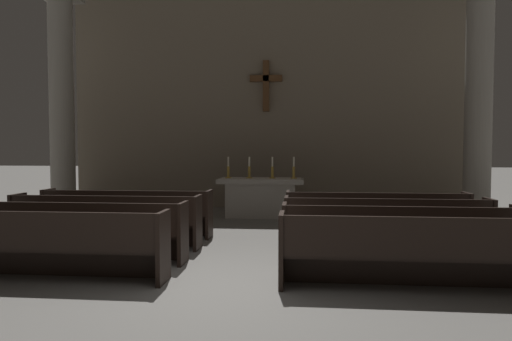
% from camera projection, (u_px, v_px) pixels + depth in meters
% --- Properties ---
extents(ground_plane, '(80.00, 80.00, 0.00)m').
position_uv_depth(ground_plane, '(222.00, 284.00, 5.94)').
color(ground_plane, slate).
extents(pew_left_row_1, '(3.41, 0.50, 0.95)m').
position_uv_depth(pew_left_row_1, '(42.00, 245.00, 6.12)').
color(pew_left_row_1, black).
rests_on(pew_left_row_1, ground).
extents(pew_left_row_2, '(3.41, 0.50, 0.95)m').
position_uv_depth(pew_left_row_2, '(78.00, 231.00, 7.13)').
color(pew_left_row_2, black).
rests_on(pew_left_row_2, ground).
extents(pew_left_row_3, '(3.41, 0.50, 0.95)m').
position_uv_depth(pew_left_row_3, '(106.00, 221.00, 8.13)').
color(pew_left_row_3, black).
rests_on(pew_left_row_3, ground).
extents(pew_left_row_4, '(3.41, 0.50, 0.95)m').
position_uv_depth(pew_left_row_4, '(127.00, 213.00, 9.14)').
color(pew_left_row_4, black).
rests_on(pew_left_row_4, ground).
extents(pew_right_row_1, '(3.41, 0.50, 0.95)m').
position_uv_depth(pew_right_row_1, '(416.00, 253.00, 5.65)').
color(pew_right_row_1, black).
rests_on(pew_right_row_1, ground).
extents(pew_right_row_2, '(3.41, 0.50, 0.95)m').
position_uv_depth(pew_right_row_2, '(399.00, 237.00, 6.65)').
color(pew_right_row_2, black).
rests_on(pew_right_row_2, ground).
extents(pew_right_row_3, '(3.41, 0.50, 0.95)m').
position_uv_depth(pew_right_row_3, '(386.00, 225.00, 7.66)').
color(pew_right_row_3, black).
rests_on(pew_right_row_3, ground).
extents(pew_right_row_4, '(3.41, 0.50, 0.95)m').
position_uv_depth(pew_right_row_4, '(376.00, 217.00, 8.66)').
color(pew_right_row_4, black).
rests_on(pew_right_row_4, ground).
extents(column_left_second, '(0.96, 0.96, 5.91)m').
position_uv_depth(column_left_second, '(62.00, 108.00, 12.21)').
color(column_left_second, '#9E998E').
rests_on(column_left_second, ground).
extents(column_right_second, '(0.96, 0.96, 5.91)m').
position_uv_depth(column_right_second, '(478.00, 104.00, 11.17)').
color(column_right_second, '#9E998E').
rests_on(column_right_second, ground).
extents(altar, '(2.20, 0.90, 1.01)m').
position_uv_depth(altar, '(261.00, 197.00, 11.77)').
color(altar, '#A8A399').
rests_on(altar, ground).
extents(candlestick_outer_left, '(0.16, 0.16, 0.56)m').
position_uv_depth(candlestick_outer_left, '(228.00, 172.00, 11.82)').
color(candlestick_outer_left, '#B79338').
rests_on(candlestick_outer_left, altar).
extents(candlestick_inner_left, '(0.16, 0.16, 0.56)m').
position_uv_depth(candlestick_inner_left, '(249.00, 172.00, 11.77)').
color(candlestick_inner_left, '#B79338').
rests_on(candlestick_inner_left, altar).
extents(candlestick_inner_right, '(0.16, 0.16, 0.56)m').
position_uv_depth(candlestick_inner_right, '(272.00, 172.00, 11.71)').
color(candlestick_inner_right, '#B79338').
rests_on(candlestick_inner_right, altar).
extents(candlestick_outer_right, '(0.16, 0.16, 0.56)m').
position_uv_depth(candlestick_outer_right, '(294.00, 172.00, 11.66)').
color(candlestick_outer_right, '#B79338').
rests_on(candlestick_outer_right, altar).
extents(apse_with_cross, '(11.77, 0.43, 6.59)m').
position_uv_depth(apse_with_cross, '(267.00, 98.00, 13.63)').
color(apse_with_cross, gray).
rests_on(apse_with_cross, ground).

